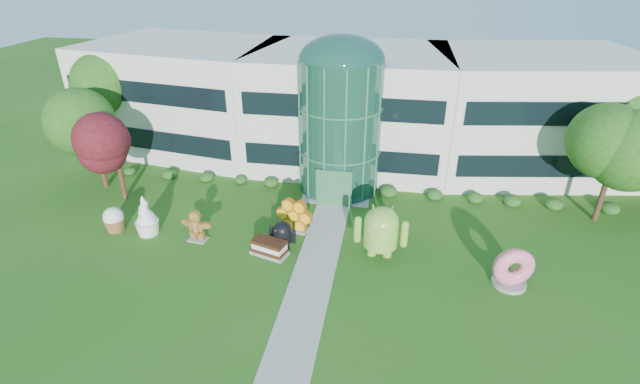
% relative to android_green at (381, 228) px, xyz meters
% --- Properties ---
extents(ground, '(140.00, 140.00, 0.00)m').
position_rel_android_green_xyz_m(ground, '(-3.61, -3.38, -1.89)').
color(ground, '#215114').
rests_on(ground, ground).
extents(building, '(46.00, 15.00, 9.30)m').
position_rel_android_green_xyz_m(building, '(-3.61, 14.62, 2.76)').
color(building, beige).
rests_on(building, ground).
extents(atrium, '(6.00, 6.00, 9.80)m').
position_rel_android_green_xyz_m(atrium, '(-3.61, 8.62, 3.01)').
color(atrium, '#194738').
rests_on(atrium, ground).
extents(walkway, '(2.40, 20.00, 0.04)m').
position_rel_android_green_xyz_m(walkway, '(-3.61, -1.38, -1.87)').
color(walkway, '#9E9E93').
rests_on(walkway, ground).
extents(tree_red, '(4.00, 4.00, 6.00)m').
position_rel_android_green_xyz_m(tree_red, '(-19.11, 4.12, 1.11)').
color(tree_red, '#3F0C14').
rests_on(tree_red, ground).
extents(trees_backdrop, '(52.00, 8.00, 8.40)m').
position_rel_android_green_xyz_m(trees_backdrop, '(-3.61, 9.62, 2.31)').
color(trees_backdrop, '#194A12').
rests_on(trees_backdrop, ground).
extents(android_green, '(3.39, 2.30, 3.79)m').
position_rel_android_green_xyz_m(android_green, '(0.00, 0.00, 0.00)').
color(android_green, '#7AB439').
rests_on(android_green, ground).
extents(android_black, '(2.01, 1.52, 2.09)m').
position_rel_android_green_xyz_m(android_black, '(-5.98, -0.16, -0.85)').
color(android_black, black).
rests_on(android_black, ground).
extents(donut, '(2.51, 1.60, 2.42)m').
position_rel_android_green_xyz_m(donut, '(7.25, -1.62, -0.69)').
color(donut, '#EE5A7A').
rests_on(donut, ground).
extents(gingerbread, '(2.42, 1.17, 2.15)m').
position_rel_android_green_xyz_m(gingerbread, '(-11.53, -0.30, -0.82)').
color(gingerbread, brown).
rests_on(gingerbread, ground).
extents(ice_cream_sandwich, '(2.46, 1.71, 0.99)m').
position_rel_android_green_xyz_m(ice_cream_sandwich, '(-6.60, -1.05, -1.40)').
color(ice_cream_sandwich, black).
rests_on(ice_cream_sandwich, ground).
extents(honeycomb, '(2.78, 1.51, 2.07)m').
position_rel_android_green_xyz_m(honeycomb, '(-5.67, 1.90, -0.86)').
color(honeycomb, yellow).
rests_on(honeycomb, ground).
extents(froyo, '(1.95, 1.95, 2.74)m').
position_rel_android_green_xyz_m(froyo, '(-15.01, -0.11, -0.52)').
color(froyo, white).
rests_on(froyo, ground).
extents(cupcake, '(1.43, 1.43, 1.68)m').
position_rel_android_green_xyz_m(cupcake, '(-17.34, -0.11, -1.05)').
color(cupcake, white).
rests_on(cupcake, ground).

